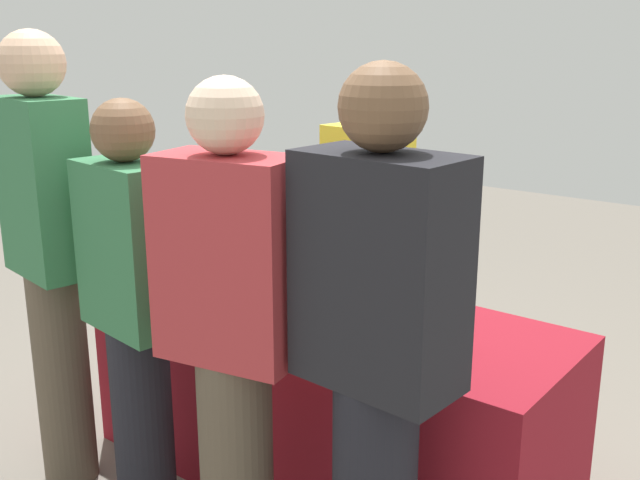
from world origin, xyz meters
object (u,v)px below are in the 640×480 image
wine_bottle_5 (359,272)px  wine_glass_0 (191,262)px  ice_bucket (218,252)px  wine_glass_5 (449,322)px  wine_bottle_2 (275,249)px  wine_bottle_4 (336,260)px  wine_glass_1 (216,270)px  server_pouring (365,237)px  wine_bottle_3 (306,261)px  wine_glass_4 (392,316)px  guest_3 (377,357)px  wine_bottle_1 (248,240)px  wine_bottle_0 (210,240)px  guest_1 (135,308)px  wine_glass_3 (338,292)px  wine_bottle_6 (412,286)px  guest_0 (50,247)px  wine_glass_2 (302,284)px  guest_2 (232,334)px

wine_bottle_5 → wine_glass_0: size_ratio=2.09×
ice_bucket → wine_glass_5: bearing=-3.7°
wine_bottle_2 → wine_bottle_4: (0.31, 0.02, 0.01)m
wine_glass_1 → server_pouring: bearing=80.2°
wine_bottle_3 → wine_bottle_5: (0.24, 0.03, -0.01)m
wine_glass_4 → server_pouring: server_pouring is taller
wine_bottle_4 → guest_3: size_ratio=0.20×
wine_bottle_1 → wine_glass_5: wine_bottle_1 is taller
wine_bottle_0 → guest_1: size_ratio=0.20×
wine_bottle_4 → wine_glass_0: wine_bottle_4 is taller
wine_glass_3 → guest_1: size_ratio=0.09×
wine_bottle_5 → wine_glass_4: bearing=-40.6°
wine_bottle_1 → ice_bucket: wine_bottle_1 is taller
wine_bottle_4 → wine_bottle_6: 0.39m
wine_glass_1 → guest_1: (0.03, -0.42, -0.03)m
wine_glass_4 → wine_glass_3: bearing=164.3°
ice_bucket → guest_0: (-0.27, -0.60, 0.11)m
wine_bottle_1 → server_pouring: bearing=56.2°
wine_glass_2 → ice_bucket: bearing=168.4°
wine_bottle_0 → wine_bottle_5: size_ratio=1.04×
wine_bottle_0 → wine_bottle_6: bearing=0.4°
wine_bottle_3 → ice_bucket: (-0.38, -0.11, -0.00)m
wine_bottle_3 → wine_glass_5: wine_bottle_3 is taller
wine_bottle_3 → wine_bottle_5: 0.24m
wine_glass_1 → wine_glass_2: 0.39m
wine_bottle_2 → server_pouring: (0.12, 0.49, -0.03)m
wine_glass_1 → wine_bottle_1: bearing=115.2°
wine_glass_3 → guest_2: bearing=-87.2°
wine_glass_5 → server_pouring: size_ratio=0.09×
wine_bottle_1 → wine_bottle_2: bearing=-8.9°
wine_bottle_3 → guest_2: bearing=-66.8°
wine_bottle_3 → wine_bottle_2: bearing=168.8°
wine_bottle_5 → guest_2: guest_2 is taller
wine_glass_5 → guest_2: bearing=-127.6°
wine_glass_5 → guest_3: 0.48m
wine_glass_2 → wine_glass_3: bearing=23.3°
wine_bottle_6 → wine_glass_5: wine_bottle_6 is taller
wine_glass_1 → guest_3: 1.06m
wine_bottle_0 → wine_bottle_4: 0.64m
wine_glass_2 → guest_1: 0.59m
server_pouring → guest_1: size_ratio=1.01×
wine_glass_0 → wine_glass_5: bearing=4.3°
wine_glass_2 → wine_bottle_5: bearing=75.2°
wine_bottle_1 → wine_glass_2: 0.62m
wine_glass_2 → wine_glass_5: wine_glass_2 is taller
wine_glass_5 → server_pouring: (-0.82, 0.71, -0.00)m
wine_glass_0 → guest_0: (-0.28, -0.44, 0.11)m
wine_bottle_3 → wine_glass_3: bearing=-31.1°
wine_glass_5 → guest_0: (-1.39, -0.52, 0.13)m
wine_glass_1 → ice_bucket: size_ratio=0.65×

